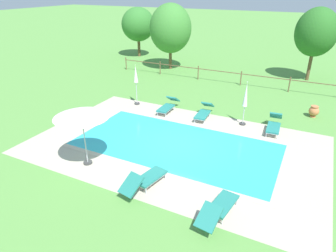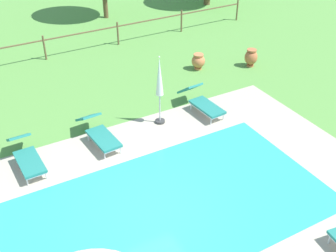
# 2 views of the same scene
# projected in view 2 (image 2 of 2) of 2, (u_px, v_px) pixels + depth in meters

# --- Properties ---
(ground_plane) EXTENTS (160.00, 160.00, 0.00)m
(ground_plane) POSITION_uv_depth(u_px,v_px,m) (151.00, 215.00, 10.49)
(ground_plane) COLOR #599342
(pool_deck_paving) EXTENTS (12.94, 8.24, 0.01)m
(pool_deck_paving) POSITION_uv_depth(u_px,v_px,m) (151.00, 214.00, 10.49)
(pool_deck_paving) COLOR #B2A893
(pool_deck_paving) RESTS_ON ground
(swimming_pool_water) EXTENTS (9.13, 4.43, 0.01)m
(swimming_pool_water) POSITION_uv_depth(u_px,v_px,m) (151.00, 214.00, 10.49)
(swimming_pool_water) COLOR #2DB7C6
(swimming_pool_water) RESTS_ON ground
(pool_coping_rim) EXTENTS (9.61, 4.91, 0.01)m
(pool_coping_rim) POSITION_uv_depth(u_px,v_px,m) (151.00, 214.00, 10.48)
(pool_coping_rim) COLOR #C0B59F
(pool_coping_rim) RESTS_ON ground
(sun_lounger_north_near_steps) EXTENTS (0.73, 2.03, 0.84)m
(sun_lounger_north_near_steps) POSITION_uv_depth(u_px,v_px,m) (202.00, 102.00, 14.37)
(sun_lounger_north_near_steps) COLOR #237A70
(sun_lounger_north_near_steps) RESTS_ON ground
(sun_lounger_north_far) EXTENTS (0.66, 2.05, 0.78)m
(sun_lounger_north_far) POSITION_uv_depth(u_px,v_px,m) (26.00, 155.00, 11.91)
(sun_lounger_north_far) COLOR #237A70
(sun_lounger_north_far) RESTS_ON ground
(sun_lounger_south_near_corner) EXTENTS (0.75, 2.08, 0.78)m
(sun_lounger_south_near_corner) POSITION_uv_depth(u_px,v_px,m) (99.00, 132.00, 12.85)
(sun_lounger_south_near_corner) COLOR #237A70
(sun_lounger_south_near_corner) RESTS_ON ground
(patio_umbrella_closed_row_west) EXTENTS (0.32, 0.32, 2.33)m
(patio_umbrella_closed_row_west) POSITION_uv_depth(u_px,v_px,m) (160.00, 82.00, 13.18)
(patio_umbrella_closed_row_west) COLOR #383838
(patio_umbrella_closed_row_west) RESTS_ON ground
(terracotta_urn_near_fence) EXTENTS (0.52, 0.52, 0.73)m
(terracotta_urn_near_fence) POSITION_uv_depth(u_px,v_px,m) (251.00, 57.00, 17.33)
(terracotta_urn_near_fence) COLOR #B7663D
(terracotta_urn_near_fence) RESTS_ON ground
(terracotta_urn_by_tree) EXTENTS (0.54, 0.54, 0.65)m
(terracotta_urn_by_tree) POSITION_uv_depth(u_px,v_px,m) (198.00, 61.00, 17.12)
(terracotta_urn_by_tree) COLOR #C67547
(terracotta_urn_by_tree) RESTS_ON ground
(perimeter_fence) EXTENTS (19.96, 0.08, 1.05)m
(perimeter_fence) POSITION_uv_depth(u_px,v_px,m) (44.00, 44.00, 17.72)
(perimeter_fence) COLOR brown
(perimeter_fence) RESTS_ON ground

